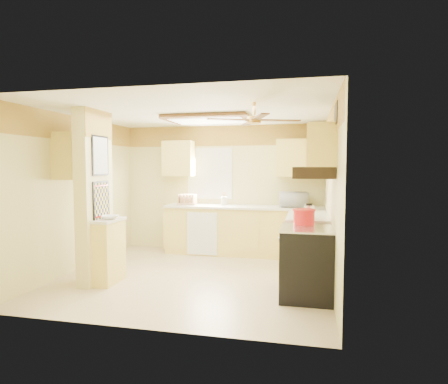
% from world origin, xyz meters
% --- Properties ---
extents(floor, '(4.00, 4.00, 0.00)m').
position_xyz_m(floor, '(0.00, 0.00, 0.00)').
color(floor, '#CFB78F').
rests_on(floor, ground).
extents(ceiling, '(4.00, 4.00, 0.00)m').
position_xyz_m(ceiling, '(0.00, 0.00, 2.50)').
color(ceiling, white).
rests_on(ceiling, wall_back).
extents(wall_back, '(4.00, 0.00, 4.00)m').
position_xyz_m(wall_back, '(0.00, 1.90, 1.25)').
color(wall_back, '#DDD287').
rests_on(wall_back, floor).
extents(wall_front, '(4.00, 0.00, 4.00)m').
position_xyz_m(wall_front, '(0.00, -1.90, 1.25)').
color(wall_front, '#DDD287').
rests_on(wall_front, floor).
extents(wall_left, '(0.00, 3.80, 3.80)m').
position_xyz_m(wall_left, '(-2.00, 0.00, 1.25)').
color(wall_left, '#DDD287').
rests_on(wall_left, floor).
extents(wall_right, '(0.00, 3.80, 3.80)m').
position_xyz_m(wall_right, '(2.00, 0.00, 1.25)').
color(wall_right, '#DDD287').
rests_on(wall_right, floor).
extents(wallpaper_border, '(4.00, 0.02, 0.40)m').
position_xyz_m(wallpaper_border, '(0.00, 1.88, 2.30)').
color(wallpaper_border, gold).
rests_on(wallpaper_border, wall_back).
extents(partition_column, '(0.20, 0.70, 2.50)m').
position_xyz_m(partition_column, '(-1.35, -0.55, 1.25)').
color(partition_column, '#DDD287').
rests_on(partition_column, floor).
extents(partition_ledge, '(0.25, 0.55, 0.90)m').
position_xyz_m(partition_ledge, '(-1.13, -0.55, 0.45)').
color(partition_ledge, '#E0CB59').
rests_on(partition_ledge, floor).
extents(ledge_top, '(0.28, 0.58, 0.04)m').
position_xyz_m(ledge_top, '(-1.13, -0.55, 0.92)').
color(ledge_top, white).
rests_on(ledge_top, partition_ledge).
extents(lower_cabinets_back, '(3.00, 0.60, 0.90)m').
position_xyz_m(lower_cabinets_back, '(0.50, 1.60, 0.45)').
color(lower_cabinets_back, '#E0CB59').
rests_on(lower_cabinets_back, floor).
extents(lower_cabinets_right, '(0.60, 1.40, 0.90)m').
position_xyz_m(lower_cabinets_right, '(1.70, 0.60, 0.45)').
color(lower_cabinets_right, '#E0CB59').
rests_on(lower_cabinets_right, floor).
extents(countertop_back, '(3.04, 0.64, 0.04)m').
position_xyz_m(countertop_back, '(0.50, 1.59, 0.92)').
color(countertop_back, white).
rests_on(countertop_back, lower_cabinets_back).
extents(countertop_right, '(0.64, 1.44, 0.04)m').
position_xyz_m(countertop_right, '(1.69, 0.60, 0.92)').
color(countertop_right, white).
rests_on(countertop_right, lower_cabinets_right).
extents(dishwasher_panel, '(0.58, 0.02, 0.80)m').
position_xyz_m(dishwasher_panel, '(-0.25, 1.29, 0.43)').
color(dishwasher_panel, white).
rests_on(dishwasher_panel, lower_cabinets_back).
extents(window, '(0.92, 0.02, 1.02)m').
position_xyz_m(window, '(-0.25, 1.89, 1.55)').
color(window, white).
rests_on(window, wall_back).
extents(upper_cab_back_left, '(0.60, 0.35, 0.70)m').
position_xyz_m(upper_cab_back_left, '(-0.85, 1.72, 1.85)').
color(upper_cab_back_left, '#E0CB59').
rests_on(upper_cab_back_left, wall_back).
extents(upper_cab_back_right, '(0.90, 0.35, 0.70)m').
position_xyz_m(upper_cab_back_right, '(1.55, 1.72, 1.85)').
color(upper_cab_back_right, '#E0CB59').
rests_on(upper_cab_back_right, wall_back).
extents(upper_cab_right, '(0.35, 1.00, 0.70)m').
position_xyz_m(upper_cab_right, '(1.82, 1.25, 1.85)').
color(upper_cab_right, '#E0CB59').
rests_on(upper_cab_right, wall_right).
extents(upper_cab_left_wall, '(0.35, 0.75, 0.70)m').
position_xyz_m(upper_cab_left_wall, '(-1.82, -0.25, 1.85)').
color(upper_cab_left_wall, '#E0CB59').
rests_on(upper_cab_left_wall, wall_left).
extents(upper_cab_over_stove, '(0.35, 0.76, 0.52)m').
position_xyz_m(upper_cab_over_stove, '(1.82, -0.55, 1.95)').
color(upper_cab_over_stove, '#E0CB59').
rests_on(upper_cab_over_stove, wall_right).
extents(stove, '(0.68, 0.77, 0.92)m').
position_xyz_m(stove, '(1.67, -0.55, 0.46)').
color(stove, black).
rests_on(stove, floor).
extents(range_hood, '(0.50, 0.76, 0.14)m').
position_xyz_m(range_hood, '(1.74, -0.55, 1.62)').
color(range_hood, black).
rests_on(range_hood, upper_cab_over_stove).
extents(poster_menu, '(0.02, 0.42, 0.57)m').
position_xyz_m(poster_menu, '(-1.24, -0.55, 1.85)').
color(poster_menu, black).
rests_on(poster_menu, partition_column).
extents(poster_nashville, '(0.02, 0.42, 0.57)m').
position_xyz_m(poster_nashville, '(-1.24, -0.55, 1.20)').
color(poster_nashville, black).
rests_on(poster_nashville, partition_column).
extents(ceiling_light_panel, '(1.35, 0.95, 0.06)m').
position_xyz_m(ceiling_light_panel, '(0.10, 0.50, 2.46)').
color(ceiling_light_panel, brown).
rests_on(ceiling_light_panel, ceiling).
extents(ceiling_fan, '(1.15, 1.15, 0.26)m').
position_xyz_m(ceiling_fan, '(1.00, -0.70, 2.29)').
color(ceiling_fan, gold).
rests_on(ceiling_fan, ceiling).
extents(vent_grate, '(0.02, 0.40, 0.25)m').
position_xyz_m(vent_grate, '(1.98, -0.90, 2.30)').
color(vent_grate, black).
rests_on(vent_grate, wall_right).
extents(microwave, '(0.55, 0.42, 0.28)m').
position_xyz_m(microwave, '(1.43, 1.59, 1.08)').
color(microwave, white).
rests_on(microwave, countertop_back).
extents(bowl, '(0.29, 0.29, 0.06)m').
position_xyz_m(bowl, '(-1.08, -0.58, 0.97)').
color(bowl, white).
rests_on(bowl, ledge_top).
extents(dutch_oven, '(0.31, 0.31, 0.20)m').
position_xyz_m(dutch_oven, '(1.63, -0.27, 1.02)').
color(dutch_oven, red).
rests_on(dutch_oven, stove).
extents(kettle, '(0.14, 0.14, 0.22)m').
position_xyz_m(kettle, '(1.70, 0.10, 1.04)').
color(kettle, silver).
rests_on(kettle, countertop_right).
extents(dish_rack, '(0.37, 0.29, 0.21)m').
position_xyz_m(dish_rack, '(-0.64, 1.59, 1.01)').
color(dish_rack, tan).
rests_on(dish_rack, countertop_back).
extents(utensil_crock, '(0.13, 0.13, 0.25)m').
position_xyz_m(utensil_crock, '(0.09, 1.70, 1.02)').
color(utensil_crock, white).
rests_on(utensil_crock, countertop_back).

